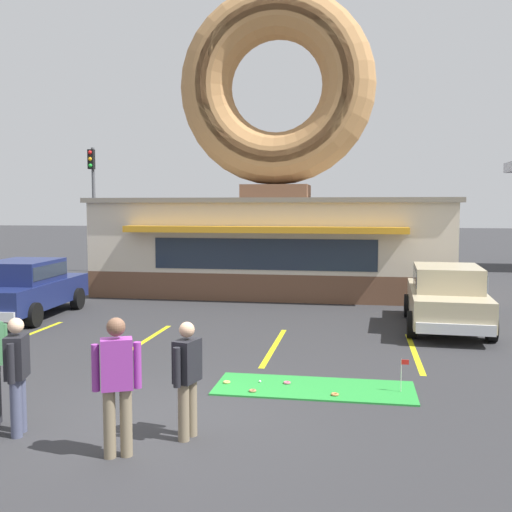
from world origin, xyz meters
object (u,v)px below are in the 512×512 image
Objects in this scene: golf_ball at (260,381)px; putting_flag_pin at (403,367)px; trash_bin at (478,291)px; pedestrian_beanie_man at (117,380)px; car_champagne at (446,294)px; traffic_light_pole at (93,193)px; pedestrian_leather_jacket_man at (17,371)px; car_navy at (26,286)px; pedestrian_hooded_kid at (187,375)px.

golf_ball is 2.45m from putting_flag_pin.
pedestrian_beanie_man is at bearing -118.12° from trash_bin.
car_champagne is at bearing 59.75° from pedestrian_beanie_man.
traffic_light_pole reaches higher than pedestrian_beanie_man.
pedestrian_beanie_man reaches higher than trash_bin.
car_champagne is 2.66× the size of pedestrian_beanie_man.
golf_ball is 6.75m from car_champagne.
car_champagne is at bearing 54.81° from golf_ball.
pedestrian_leather_jacket_man is 14.32m from trash_bin.
car_champagne is (11.29, 0.37, 0.00)m from car_navy.
car_champagne is 0.80× the size of traffic_light_pole.
putting_flag_pin is at bearing -27.93° from car_navy.
putting_flag_pin is 3.87m from pedestrian_hooded_kid.
traffic_light_pole is (-9.36, 19.62, 2.74)m from pedestrian_beanie_man.
traffic_light_pole reaches higher than trash_bin.
traffic_light_pole reaches higher than pedestrian_hooded_kid.
pedestrian_beanie_man reaches higher than putting_flag_pin.
golf_ball is 0.01× the size of car_champagne.
trash_bin is (6.53, 12.23, -0.47)m from pedestrian_beanie_man.
pedestrian_leather_jacket_man is at bearing -173.51° from pedestrian_hooded_kid.
pedestrian_leather_jacket_man reaches higher than trash_bin.
putting_flag_pin is at bearing 39.37° from pedestrian_hooded_kid.
golf_ball is at bearing -120.59° from trash_bin.
pedestrian_beanie_man is at bearing -110.75° from golf_ball.
trash_bin is 17.82m from traffic_light_pole.
pedestrian_hooded_kid is at bearing 46.67° from pedestrian_beanie_man.
putting_flag_pin is at bearing 27.14° from pedestrian_leather_jacket_man.
car_navy is 1.00× the size of car_champagne.
car_navy is (-7.43, 5.11, 0.82)m from golf_ball.
traffic_light_pole is (-10.60, 16.35, 3.66)m from golf_ball.
pedestrian_leather_jacket_man reaches higher than car_champagne.
car_navy is 12.02m from traffic_light_pole.
pedestrian_hooded_kid is at bearing -102.36° from golf_ball.
car_navy is 2.90× the size of pedestrian_leather_jacket_man.
pedestrian_hooded_kid is at bearing -116.97° from trash_bin.
car_navy is 11.30m from car_champagne.
traffic_light_pole is at bearing 122.94° from golf_ball.
traffic_light_pole is (-7.75, 19.16, 2.83)m from pedestrian_leather_jacket_man.
pedestrian_beanie_man reaches higher than golf_ball.
car_navy reaches higher than putting_flag_pin.
pedestrian_leather_jacket_man is (-6.71, -8.28, 0.01)m from car_champagne.
car_navy is at bearing -178.14° from car_champagne.
car_navy is at bearing 152.07° from putting_flag_pin.
pedestrian_beanie_man reaches higher than car_champagne.
car_champagne is at bearing 61.15° from pedestrian_hooded_kid.
pedestrian_hooded_kid is 0.27× the size of traffic_light_pole.
traffic_light_pole is at bearing 155.05° from trash_bin.
putting_flag_pin is 0.12× the size of car_navy.
pedestrian_hooded_kid is (-4.42, -8.02, -0.01)m from car_champagne.
pedestrian_hooded_kid is at bearing -48.09° from car_navy.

